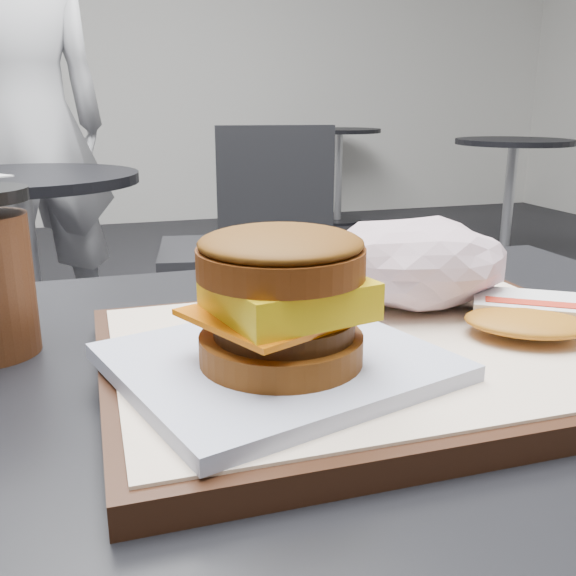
% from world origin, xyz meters
% --- Properties ---
extents(serving_tray, '(0.38, 0.28, 0.02)m').
position_xyz_m(serving_tray, '(0.03, -0.02, 0.78)').
color(serving_tray, black).
rests_on(serving_tray, customer_table).
extents(breakfast_sandwich, '(0.23, 0.22, 0.09)m').
position_xyz_m(breakfast_sandwich, '(-0.05, -0.05, 0.83)').
color(breakfast_sandwich, silver).
rests_on(breakfast_sandwich, serving_tray).
extents(hash_brown, '(0.14, 0.13, 0.02)m').
position_xyz_m(hash_brown, '(0.15, -0.02, 0.80)').
color(hash_brown, silver).
rests_on(hash_brown, serving_tray).
extents(crumpled_wrapper, '(0.16, 0.13, 0.07)m').
position_xyz_m(crumpled_wrapper, '(0.10, 0.06, 0.83)').
color(crumpled_wrapper, silver).
rests_on(crumpled_wrapper, serving_tray).
extents(neighbor_table, '(0.70, 0.70, 0.75)m').
position_xyz_m(neighbor_table, '(-0.35, 1.65, 0.55)').
color(neighbor_table, black).
rests_on(neighbor_table, ground).
extents(neighbor_chair, '(0.63, 0.48, 0.88)m').
position_xyz_m(neighbor_chair, '(0.33, 1.70, 0.51)').
color(neighbor_chair, '#AEAEB3').
rests_on(neighbor_chair, ground).
extents(patron, '(0.74, 0.60, 1.74)m').
position_xyz_m(patron, '(-0.35, 2.30, 0.87)').
color(patron, '#BBBABF').
rests_on(patron, ground).
extents(bg_table_near, '(0.66, 0.66, 0.75)m').
position_xyz_m(bg_table_near, '(2.20, 2.80, 0.56)').
color(bg_table_near, black).
rests_on(bg_table_near, ground).
extents(bg_table_far, '(0.66, 0.66, 0.75)m').
position_xyz_m(bg_table_far, '(1.80, 4.50, 0.56)').
color(bg_table_far, black).
rests_on(bg_table_far, ground).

